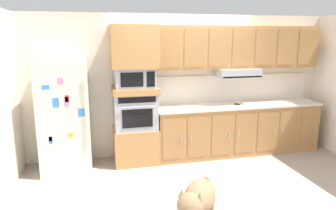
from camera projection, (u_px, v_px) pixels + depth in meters
ground_plane at (199, 174)px, 4.91m from camera, size 9.60×9.60×0.00m
back_kitchen_wall at (181, 85)px, 5.70m from camera, size 6.20×0.12×2.50m
refrigerator at (65, 117)px, 4.91m from camera, size 0.76×0.73×1.76m
oven_base_cabinet at (136, 144)px, 5.36m from camera, size 0.74×0.62×0.60m
built_in_oven at (135, 111)px, 5.22m from camera, size 0.70×0.62×0.60m
appliance_mid_shelf at (135, 90)px, 5.15m from camera, size 0.74×0.62×0.10m
microwave at (134, 77)px, 5.11m from camera, size 0.64×0.54×0.32m
appliance_upper_cabinet at (134, 46)px, 5.00m from camera, size 0.74×0.62×0.68m
lower_cabinet_run at (237, 129)px, 5.75m from camera, size 3.03×0.63×0.88m
countertop_slab at (238, 105)px, 5.65m from camera, size 3.07×0.64×0.04m
backsplash_panel at (232, 88)px, 5.87m from camera, size 3.07×0.02×0.50m
upper_cabinet_with_hood at (238, 49)px, 5.55m from camera, size 3.03×0.48×0.88m
screwdriver at (238, 104)px, 5.58m from camera, size 0.16×0.16×0.03m
dog at (198, 200)px, 3.29m from camera, size 0.65×0.90×0.67m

